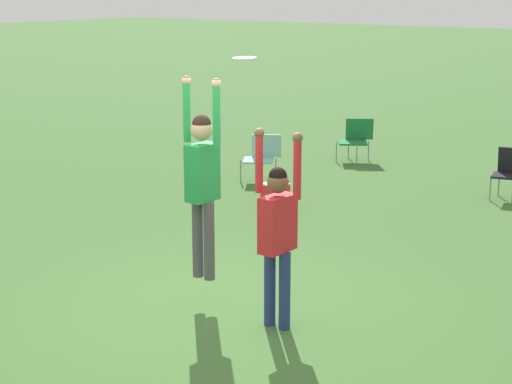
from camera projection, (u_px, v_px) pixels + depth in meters
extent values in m
plane|color=#3D662D|center=(221.00, 310.00, 9.32)|extent=(120.00, 120.00, 0.00)
cylinder|color=#4C4C51|center=(198.00, 238.00, 9.37)|extent=(0.12, 0.12, 0.88)
cylinder|color=#4C4C51|center=(209.00, 241.00, 9.28)|extent=(0.12, 0.12, 0.88)
cube|color=green|center=(202.00, 172.00, 9.15)|extent=(0.22, 0.37, 0.62)
sphere|color=tan|center=(202.00, 130.00, 9.04)|extent=(0.24, 0.24, 0.24)
sphere|color=black|center=(202.00, 124.00, 9.02)|extent=(0.20, 0.20, 0.20)
cylinder|color=green|center=(187.00, 111.00, 9.11)|extent=(0.08, 0.08, 0.66)
sphere|color=tan|center=(186.00, 80.00, 9.04)|extent=(0.10, 0.10, 0.10)
cylinder|color=green|center=(217.00, 115.00, 8.88)|extent=(0.08, 0.08, 0.66)
sphere|color=tan|center=(216.00, 83.00, 8.80)|extent=(0.10, 0.10, 0.10)
cylinder|color=navy|center=(270.00, 287.00, 8.83)|extent=(0.12, 0.12, 0.82)
cylinder|color=navy|center=(285.00, 291.00, 8.72)|extent=(0.12, 0.12, 0.82)
cube|color=red|center=(278.00, 224.00, 8.61)|extent=(0.22, 0.42, 0.58)
sphere|color=brown|center=(278.00, 182.00, 8.51)|extent=(0.22, 0.22, 0.22)
sphere|color=black|center=(278.00, 176.00, 8.49)|extent=(0.19, 0.19, 0.19)
cylinder|color=red|center=(259.00, 163.00, 8.60)|extent=(0.08, 0.08, 0.61)
sphere|color=brown|center=(259.00, 133.00, 8.53)|extent=(0.10, 0.10, 0.10)
cylinder|color=red|center=(297.00, 169.00, 8.33)|extent=(0.08, 0.08, 0.61)
sphere|color=brown|center=(298.00, 138.00, 8.26)|extent=(0.10, 0.10, 0.10)
cylinder|color=white|center=(245.00, 58.00, 8.69)|extent=(0.25, 0.25, 0.02)
cylinder|color=gray|center=(241.00, 171.00, 15.29)|extent=(0.02, 0.02, 0.40)
cylinder|color=gray|center=(261.00, 174.00, 15.03)|extent=(0.02, 0.02, 0.40)
cylinder|color=gray|center=(256.00, 167.00, 15.65)|extent=(0.02, 0.02, 0.40)
cylinder|color=gray|center=(276.00, 170.00, 15.38)|extent=(0.02, 0.02, 0.40)
cube|color=#8CC6C1|center=(258.00, 160.00, 15.29)|extent=(0.74, 0.74, 0.04)
cube|color=#8CC6C1|center=(266.00, 146.00, 15.43)|extent=(0.51, 0.38, 0.42)
cylinder|color=gray|center=(336.00, 152.00, 17.01)|extent=(0.02, 0.02, 0.40)
cylinder|color=gray|center=(357.00, 155.00, 16.74)|extent=(0.02, 0.02, 0.40)
cylinder|color=gray|center=(348.00, 148.00, 17.38)|extent=(0.02, 0.02, 0.40)
cylinder|color=gray|center=(369.00, 151.00, 17.11)|extent=(0.02, 0.02, 0.40)
cube|color=#1E753D|center=(353.00, 142.00, 17.02)|extent=(0.76, 0.76, 0.04)
cube|color=#1E753D|center=(360.00, 129.00, 17.16)|extent=(0.52, 0.40, 0.44)
cylinder|color=gray|center=(490.00, 188.00, 13.98)|extent=(0.02, 0.02, 0.42)
cylinder|color=gray|center=(499.00, 184.00, 14.27)|extent=(0.02, 0.02, 0.42)
cube|color=black|center=(507.00, 176.00, 13.97)|extent=(0.54, 0.54, 0.04)
cube|color=black|center=(512.00, 160.00, 14.07)|extent=(0.46, 0.21, 0.43)
cube|color=red|center=(275.00, 196.00, 13.60)|extent=(0.38, 0.29, 0.35)
cube|color=silver|center=(275.00, 184.00, 13.55)|extent=(0.38, 0.30, 0.02)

